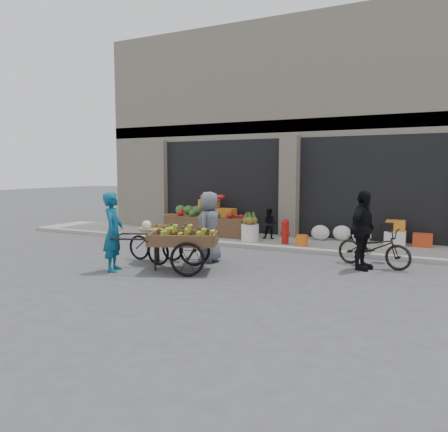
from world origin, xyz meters
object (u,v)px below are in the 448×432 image
at_px(orange_bucket, 302,240).
at_px(bicycle, 374,247).
at_px(fire_hydrant, 285,231).
at_px(seated_person, 270,224).
at_px(banana_cart, 181,237).
at_px(vendor_grey, 210,227).
at_px(vendor_woman, 113,232).
at_px(tricycle_cart, 157,239).
at_px(pineapple_bin, 250,233).
at_px(cyclist, 362,230).

xyz_separation_m(orange_bucket, bicycle, (2.07, -1.38, 0.18)).
distance_m(fire_hydrant, seated_person, 0.96).
height_order(banana_cart, bicycle, banana_cart).
xyz_separation_m(fire_hydrant, vendor_grey, (-1.07, -2.56, 0.35)).
distance_m(orange_bucket, vendor_woman, 5.28).
xyz_separation_m(seated_person, tricycle_cart, (-1.50, -3.81, -0.02)).
bearing_deg(fire_hydrant, bicycle, -29.06).
height_order(seated_person, tricycle_cart, seated_person).
distance_m(pineapple_bin, seated_person, 0.75).
xyz_separation_m(vendor_grey, bicycle, (3.64, 1.13, -0.40)).
xyz_separation_m(fire_hydrant, bicycle, (2.57, -1.43, -0.05)).
distance_m(orange_bucket, banana_cart, 4.05).
relative_size(pineapple_bin, cyclist, 0.29).
relative_size(fire_hydrant, vendor_woman, 0.41).
xyz_separation_m(pineapple_bin, vendor_grey, (0.03, -2.61, 0.48)).
relative_size(fire_hydrant, banana_cart, 0.27).
xyz_separation_m(tricycle_cart, vendor_grey, (1.12, 0.60, 0.28)).
height_order(pineapple_bin, fire_hydrant, fire_hydrant).
relative_size(pineapple_bin, tricycle_cart, 0.36).
height_order(fire_hydrant, vendor_woman, vendor_woman).
height_order(tricycle_cart, bicycle, tricycle_cart).
xyz_separation_m(vendor_woman, bicycle, (5.08, 2.92, -0.42)).
bearing_deg(banana_cart, tricycle_cart, 130.65).
distance_m(banana_cart, bicycle, 4.39).
height_order(pineapple_bin, vendor_grey, vendor_grey).
relative_size(seated_person, banana_cart, 0.35).
distance_m(fire_hydrant, tricycle_cart, 3.85).
height_order(tricycle_cart, vendor_grey, vendor_grey).
height_order(pineapple_bin, orange_bucket, pineapple_bin).
xyz_separation_m(seated_person, vendor_grey, (-0.37, -3.21, 0.26)).
bearing_deg(vendor_grey, orange_bucket, 146.51).
bearing_deg(seated_person, vendor_woman, -119.86).
bearing_deg(seated_person, tricycle_cart, -121.41).
height_order(pineapple_bin, cyclist, cyclist).
relative_size(fire_hydrant, seated_person, 0.76).
distance_m(seated_person, banana_cart, 4.39).
bearing_deg(tricycle_cart, pineapple_bin, 74.68).
distance_m(pineapple_bin, cyclist, 3.98).
xyz_separation_m(vendor_woman, cyclist, (4.88, 2.52, 0.02)).
relative_size(tricycle_cart, vendor_grey, 0.85).
relative_size(pineapple_bin, seated_person, 0.56).
distance_m(orange_bucket, cyclist, 2.65).
relative_size(orange_bucket, vendor_woman, 0.18).
xyz_separation_m(bicycle, cyclist, (-0.20, -0.40, 0.44)).
bearing_deg(fire_hydrant, banana_cart, -107.47).
height_order(seated_person, vendor_woman, vendor_woman).
height_order(tricycle_cart, cyclist, cyclist).
bearing_deg(vendor_woman, banana_cart, -89.15).
xyz_separation_m(orange_bucket, vendor_woman, (-3.01, -4.30, 0.60)).
bearing_deg(banana_cart, bicycle, 9.98).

